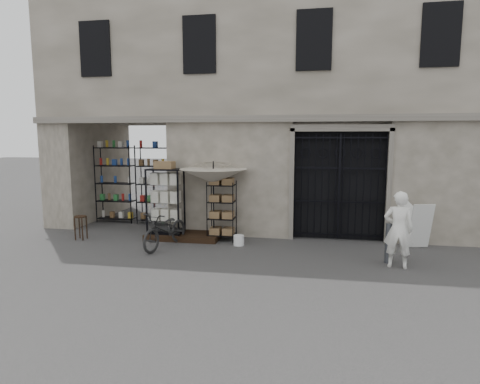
% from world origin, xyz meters
% --- Properties ---
extents(ground, '(80.00, 80.00, 0.00)m').
position_xyz_m(ground, '(0.00, 0.00, 0.00)').
color(ground, black).
rests_on(ground, ground).
extents(main_building, '(14.00, 4.00, 9.00)m').
position_xyz_m(main_building, '(0.00, 4.00, 4.50)').
color(main_building, '#A69B8C').
rests_on(main_building, ground).
extents(shop_recess, '(3.00, 1.70, 3.00)m').
position_xyz_m(shop_recess, '(-4.50, 2.80, 1.50)').
color(shop_recess, black).
rests_on(shop_recess, ground).
extents(shop_shelving, '(2.70, 0.50, 2.50)m').
position_xyz_m(shop_shelving, '(-4.55, 3.30, 1.25)').
color(shop_shelving, black).
rests_on(shop_shelving, ground).
extents(iron_gate, '(2.50, 0.21, 3.00)m').
position_xyz_m(iron_gate, '(1.75, 2.28, 1.50)').
color(iron_gate, black).
rests_on(iron_gate, ground).
extents(step_platform, '(2.00, 0.90, 0.15)m').
position_xyz_m(step_platform, '(-2.40, 1.55, 0.07)').
color(step_platform, black).
rests_on(step_platform, ground).
extents(display_cabinet, '(1.01, 0.78, 1.92)m').
position_xyz_m(display_cabinet, '(-2.88, 1.51, 0.95)').
color(display_cabinet, black).
rests_on(display_cabinet, step_platform).
extents(wire_rack, '(0.75, 0.57, 1.60)m').
position_xyz_m(wire_rack, '(-1.33, 1.59, 0.78)').
color(wire_rack, black).
rests_on(wire_rack, ground).
extents(market_umbrella, '(1.90, 1.92, 2.56)m').
position_xyz_m(market_umbrella, '(-1.55, 1.56, 1.84)').
color(market_umbrella, black).
rests_on(market_umbrella, ground).
extents(white_bucket, '(0.35, 0.35, 0.26)m').
position_xyz_m(white_bucket, '(-0.79, 1.14, 0.13)').
color(white_bucket, white).
rests_on(white_bucket, ground).
extents(bicycle, '(0.83, 1.05, 1.77)m').
position_xyz_m(bicycle, '(-2.56, 0.62, 0.00)').
color(bicycle, black).
rests_on(bicycle, ground).
extents(wooden_stool, '(0.40, 0.40, 0.65)m').
position_xyz_m(wooden_stool, '(-5.12, 0.99, 0.34)').
color(wooden_stool, black).
rests_on(wooden_stool, ground).
extents(steel_bollard, '(0.17, 0.17, 0.89)m').
position_xyz_m(steel_bollard, '(2.73, 0.29, 0.45)').
color(steel_bollard, '#4E525A').
rests_on(steel_bollard, ground).
extents(shopkeeper, '(0.86, 1.72, 0.39)m').
position_xyz_m(shopkeeper, '(2.86, 0.01, 0.00)').
color(shopkeeper, white).
rests_on(shopkeeper, ground).
extents(easel_sign, '(0.65, 0.71, 1.13)m').
position_xyz_m(easel_sign, '(3.68, 1.76, 0.58)').
color(easel_sign, silver).
rests_on(easel_sign, ground).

